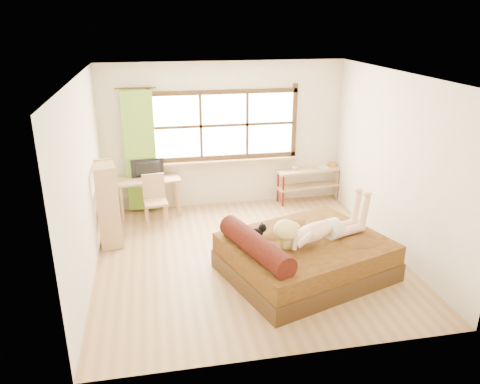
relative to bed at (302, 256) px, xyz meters
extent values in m
plane|color=#9E754C|center=(-0.64, 0.64, -0.29)|extent=(4.50, 4.50, 0.00)
plane|color=white|center=(-0.64, 0.64, 2.41)|extent=(4.50, 4.50, 0.00)
plane|color=silver|center=(-0.64, 2.89, 1.06)|extent=(4.50, 0.00, 4.50)
plane|color=silver|center=(-0.64, -1.61, 1.06)|extent=(4.50, 0.00, 4.50)
plane|color=silver|center=(-2.89, 0.64, 1.06)|extent=(0.00, 4.50, 4.50)
plane|color=silver|center=(1.61, 0.64, 1.06)|extent=(0.00, 4.50, 4.50)
cube|color=#FFEDBF|center=(-0.64, 2.89, 1.26)|extent=(2.60, 0.01, 1.30)
cube|color=tan|center=(-0.64, 2.81, 0.59)|extent=(2.80, 0.16, 0.04)
cube|color=olive|center=(-2.19, 2.77, 0.86)|extent=(0.55, 0.10, 2.20)
cube|color=#331F0F|center=(0.05, 0.02, -0.16)|extent=(2.56, 2.30, 0.27)
cube|color=#37200C|center=(0.05, 0.02, 0.11)|extent=(2.51, 2.25, 0.27)
cylinder|color=black|center=(-0.74, -0.25, 0.37)|extent=(0.75, 1.47, 0.30)
cube|color=tan|center=(-2.08, 2.59, 0.39)|extent=(1.16, 0.62, 0.04)
cube|color=tan|center=(-2.56, 2.34, 0.04)|extent=(0.05, 0.05, 0.67)
cube|color=tan|center=(-1.55, 2.44, 0.04)|extent=(0.05, 0.05, 0.67)
cube|color=tan|center=(-2.61, 2.75, 0.04)|extent=(0.05, 0.05, 0.67)
cube|color=tan|center=(-1.59, 2.85, 0.04)|extent=(0.05, 0.05, 0.67)
imported|color=black|center=(-2.08, 2.64, 0.57)|extent=(0.59, 0.14, 0.34)
cube|color=tan|center=(-1.98, 2.14, 0.12)|extent=(0.43, 0.43, 0.04)
cube|color=tan|center=(-2.00, 2.32, 0.36)|extent=(0.39, 0.08, 0.44)
cube|color=tan|center=(-2.13, 1.96, -0.09)|extent=(0.04, 0.04, 0.39)
cube|color=tan|center=(-1.80, 1.99, -0.09)|extent=(0.04, 0.04, 0.39)
cube|color=tan|center=(-2.16, 2.29, -0.09)|extent=(0.04, 0.04, 0.39)
cube|color=tan|center=(-1.83, 2.33, -0.09)|extent=(0.04, 0.04, 0.39)
cube|color=tan|center=(1.01, 2.71, 0.35)|extent=(1.34, 0.49, 0.04)
cube|color=tan|center=(1.01, 2.71, 0.02)|extent=(1.34, 0.49, 0.03)
cylinder|color=#6B090A|center=(0.43, 2.51, 0.04)|extent=(0.04, 0.04, 0.66)
cylinder|color=#6B090A|center=(1.62, 2.66, 0.04)|extent=(0.04, 0.04, 0.66)
cylinder|color=#6B090A|center=(0.39, 2.77, 0.04)|extent=(0.04, 0.04, 0.66)
cylinder|color=#6B090A|center=(1.59, 2.92, 0.04)|extent=(0.04, 0.04, 0.66)
cube|color=#BE792F|center=(1.50, 2.78, 0.41)|extent=(0.12, 0.12, 0.09)
imported|color=gray|center=(0.71, 2.71, 0.41)|extent=(0.12, 0.12, 0.09)
imported|color=gray|center=(1.21, 2.71, 0.38)|extent=(0.20, 0.26, 0.02)
cube|color=tan|center=(-2.72, 1.53, -0.23)|extent=(0.40, 0.59, 0.03)
cube|color=tan|center=(-2.72, 1.53, 0.18)|extent=(0.40, 0.59, 0.03)
cube|color=tan|center=(-2.72, 1.53, 0.59)|extent=(0.40, 0.59, 0.03)
cube|color=tan|center=(-2.72, 1.53, 1.01)|extent=(0.40, 0.59, 0.03)
cube|color=tan|center=(-2.68, 1.26, 0.39)|extent=(0.33, 0.08, 1.33)
cube|color=tan|center=(-2.76, 1.79, 0.39)|extent=(0.33, 0.08, 1.33)
camera|label=1|loc=(-1.95, -5.54, 3.15)|focal=35.00mm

